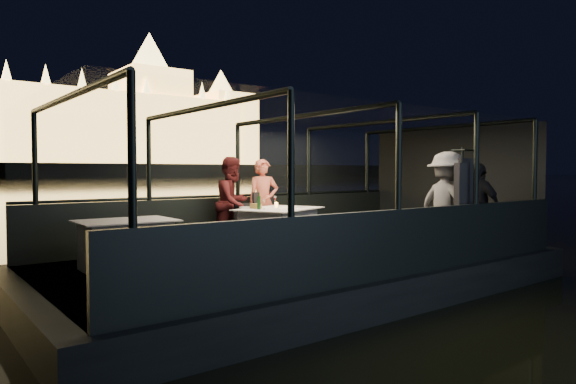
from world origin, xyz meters
TOP-DOWN VIEW (x-y plane):
  - boat_hull at (0.00, 0.00)m, footprint 8.60×4.40m
  - boat_deck at (0.00, 0.00)m, footprint 8.00×4.00m
  - gunwale_port at (0.00, 2.00)m, footprint 8.00×0.08m
  - gunwale_starboard at (0.00, -2.00)m, footprint 8.00×0.08m
  - cabin_glass_port at (0.00, 2.00)m, footprint 8.00×0.02m
  - cabin_glass_starboard at (0.00, -2.00)m, footprint 8.00×0.02m
  - cabin_roof_glass at (0.00, 0.00)m, footprint 8.00×4.00m
  - end_wall_fore at (-4.00, 0.00)m, footprint 0.02×4.00m
  - end_wall_aft at (4.00, 0.00)m, footprint 0.02×4.00m
  - canopy_ribs at (0.00, 0.00)m, footprint 8.00×4.00m
  - dining_table_central at (-0.04, 0.60)m, footprint 1.74×1.53m
  - dining_table_aft at (-2.68, 0.72)m, footprint 1.35×0.99m
  - chair_port_left at (-0.28, 1.21)m, footprint 0.41×0.41m
  - chair_port_right at (0.24, 1.30)m, footprint 0.52×0.52m
  - coat_stand at (1.81, -1.75)m, footprint 0.59×0.52m
  - person_woman_coral at (0.26, 1.51)m, footprint 0.68×0.55m
  - person_man_maroon at (-0.40, 1.53)m, footprint 0.98×0.89m
  - passenger_stripe at (1.83, -1.47)m, footprint 0.75×1.18m
  - passenger_dark at (2.77, -1.43)m, footprint 0.49×0.95m
  - wine_bottle at (-0.48, 0.57)m, footprint 0.08×0.08m
  - bread_basket at (-0.39, 0.80)m, footprint 0.25×0.25m
  - amber_candle at (0.04, 0.79)m, footprint 0.08×0.08m
  - plate_near at (0.38, 0.57)m, footprint 0.25×0.25m
  - plate_far at (-0.45, 0.99)m, footprint 0.31×0.31m
  - wine_glass_white at (-0.39, 0.55)m, footprint 0.06×0.06m
  - wine_glass_red at (0.18, 1.02)m, footprint 0.08×0.08m

SIDE VIEW (x-z plane):
  - boat_hull at x=0.00m, z-range -0.50..0.50m
  - boat_deck at x=0.00m, z-range 0.46..0.50m
  - dining_table_central at x=-0.04m, z-range 0.50..1.27m
  - dining_table_aft at x=-2.68m, z-range 0.53..1.24m
  - gunwale_port at x=0.00m, z-range 0.50..1.40m
  - gunwale_starboard at x=0.00m, z-range 0.50..1.40m
  - chair_port_left at x=-0.28m, z-range 0.55..1.35m
  - chair_port_right at x=0.24m, z-range 0.45..1.45m
  - person_woman_coral at x=0.26m, z-range 0.44..2.06m
  - person_man_maroon at x=-0.40m, z-range 0.42..2.08m
  - plate_near at x=0.38m, z-range 1.27..1.28m
  - plate_far at x=-0.45m, z-range 1.26..1.28m
  - bread_basket at x=-0.39m, z-range 1.26..1.35m
  - amber_candle at x=0.04m, z-range 1.26..1.35m
  - passenger_stripe at x=1.83m, z-range 0.49..2.21m
  - passenger_dark at x=2.77m, z-range 0.57..2.13m
  - wine_glass_white at x=-0.39m, z-range 1.27..1.45m
  - wine_glass_red at x=0.18m, z-range 1.27..1.45m
  - coat_stand at x=1.81m, z-range 0.51..2.29m
  - wine_bottle at x=-0.48m, z-range 1.28..1.55m
  - end_wall_fore at x=-4.00m, z-range 0.50..2.80m
  - end_wall_aft at x=4.00m, z-range 0.50..2.80m
  - canopy_ribs at x=0.00m, z-range 0.50..2.80m
  - cabin_glass_port at x=0.00m, z-range 1.40..2.80m
  - cabin_glass_starboard at x=0.00m, z-range 1.40..2.80m
  - cabin_roof_glass at x=0.00m, z-range 2.79..2.81m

